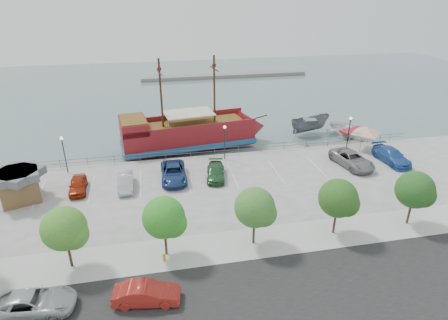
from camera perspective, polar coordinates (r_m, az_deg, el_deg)
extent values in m
plane|color=slate|center=(40.08, 1.98, -4.96)|extent=(160.00, 160.00, 0.00)
cube|color=black|center=(27.25, 10.23, -19.61)|extent=(100.00, 8.00, 0.04)
cube|color=#B2B2B2|center=(31.49, 6.28, -12.22)|extent=(100.00, 4.00, 0.05)
cylinder|color=#585B5F|center=(46.05, -0.21, 1.90)|extent=(50.00, 0.06, 0.06)
cylinder|color=#585B5F|center=(46.20, -0.21, 1.44)|extent=(50.00, 0.06, 0.06)
cube|color=gray|center=(92.72, 0.16, 12.72)|extent=(40.00, 3.00, 0.80)
cube|color=maroon|center=(50.15, -5.50, 3.86)|extent=(17.70, 7.59, 2.79)
cube|color=#1D5A96|center=(50.48, -5.46, 2.89)|extent=(18.06, 7.95, 0.64)
cone|color=maroon|center=(52.98, 4.47, 5.06)|extent=(4.08, 5.55, 5.14)
cube|color=maroon|center=(48.39, -13.65, 5.16)|extent=(3.90, 5.74, 1.50)
cube|color=brown|center=(48.14, -13.75, 6.06)|extent=(3.63, 5.28, 0.13)
cube|color=brown|center=(49.77, -4.97, 5.49)|extent=(14.43, 6.53, 0.16)
cube|color=maroon|center=(51.92, -6.28, 6.63)|extent=(17.01, 2.50, 0.75)
cube|color=maroon|center=(47.19, -4.82, 4.81)|extent=(17.01, 2.50, 0.75)
cylinder|color=#382111|center=(49.36, -1.48, 10.67)|extent=(0.29, 0.29, 8.78)
cylinder|color=#382111|center=(47.78, -9.58, 9.85)|extent=(0.29, 0.29, 8.78)
cylinder|color=#382111|center=(48.77, -1.52, 13.72)|extent=(0.58, 3.20, 0.15)
cylinder|color=#382111|center=(47.17, -9.81, 12.99)|extent=(0.58, 3.20, 0.15)
cube|color=beige|center=(49.21, -5.40, 7.15)|extent=(6.70, 4.86, 0.13)
cylinder|color=#382111|center=(52.85, 5.26, 6.46)|extent=(2.67, 0.53, 0.63)
imported|color=slate|center=(56.98, 12.91, 5.09)|extent=(6.74, 3.50, 2.49)
imported|color=white|center=(57.36, 19.03, 4.00)|extent=(7.48, 8.96, 1.60)
cube|color=gray|center=(47.79, -18.73, -0.89)|extent=(7.88, 4.72, 0.43)
cube|color=gray|center=(49.95, 8.31, 1.34)|extent=(7.40, 4.19, 0.41)
cube|color=#675F57|center=(53.19, 16.76, 2.02)|extent=(7.75, 2.46, 0.44)
cube|color=brown|center=(41.29, -28.64, -3.83)|extent=(4.15, 4.15, 2.44)
cube|color=#55565D|center=(40.67, -29.07, -1.97)|extent=(4.70, 4.70, 0.78)
cylinder|color=slate|center=(51.31, 18.65, 3.18)|extent=(0.07, 0.07, 2.18)
cylinder|color=slate|center=(52.61, 21.10, 3.33)|extent=(0.07, 0.07, 2.18)
cylinder|color=slate|center=(49.26, 20.06, 2.07)|extent=(0.07, 0.07, 2.18)
cylinder|color=slate|center=(50.62, 22.57, 2.26)|extent=(0.07, 0.07, 2.18)
pyramid|color=white|center=(50.29, 20.93, 4.76)|extent=(4.17, 4.17, 0.89)
imported|color=#A4A9AC|center=(28.11, -27.24, -18.83)|extent=(5.54, 2.85, 1.50)
imported|color=#B0251E|center=(26.43, -11.72, -19.33)|extent=(4.55, 2.16, 1.44)
cylinder|color=gold|center=(29.60, -9.09, -14.57)|extent=(0.22, 0.22, 0.55)
sphere|color=gold|center=(29.42, -9.13, -14.13)|extent=(0.24, 0.24, 0.24)
cylinder|color=black|center=(44.77, -23.09, 0.56)|extent=(0.12, 0.12, 4.00)
sphere|color=#FFF2CC|center=(44.02, -23.54, 3.05)|extent=(0.36, 0.36, 0.36)
cylinder|color=black|center=(44.47, 0.11, 2.50)|extent=(0.12, 0.12, 4.00)
sphere|color=#FFF2CC|center=(43.71, 0.11, 5.05)|extent=(0.36, 0.36, 0.36)
cylinder|color=black|center=(49.97, 18.43, 3.76)|extent=(0.12, 0.12, 4.00)
sphere|color=#FFF2CC|center=(49.30, 18.76, 6.03)|extent=(0.36, 0.36, 0.36)
cylinder|color=#473321|center=(30.48, -22.46, -13.15)|extent=(0.20, 0.20, 2.20)
sphere|color=#3E7426|center=(29.19, -23.19, -9.56)|extent=(3.20, 3.20, 3.20)
sphere|color=#3E7426|center=(29.03, -21.99, -10.49)|extent=(2.20, 2.20, 2.20)
cylinder|color=#473321|center=(29.72, -8.87, -12.34)|extent=(0.20, 0.20, 2.20)
sphere|color=#2A7820|center=(28.40, -9.17, -8.63)|extent=(3.20, 3.20, 3.20)
sphere|color=#2A7820|center=(28.39, -7.86, -9.53)|extent=(2.20, 2.20, 2.20)
cylinder|color=#473321|center=(30.60, 4.55, -10.86)|extent=(0.20, 0.20, 2.20)
sphere|color=#376A29|center=(29.31, 4.70, -7.21)|extent=(3.20, 3.20, 3.20)
sphere|color=#376A29|center=(29.44, 5.97, -8.03)|extent=(2.20, 2.20, 2.20)
cylinder|color=#473321|center=(32.96, 16.50, -9.04)|extent=(0.20, 0.20, 2.20)
sphere|color=#26501A|center=(31.78, 17.00, -5.59)|extent=(3.20, 3.20, 3.20)
sphere|color=#26501A|center=(32.03, 18.11, -6.33)|extent=(2.20, 2.20, 2.20)
cylinder|color=#473321|center=(36.54, 26.38, -7.22)|extent=(0.20, 0.20, 2.20)
sphere|color=#204A1A|center=(35.47, 27.07, -4.05)|extent=(3.20, 3.20, 3.20)
sphere|color=#204A1A|center=(35.81, 27.99, -4.72)|extent=(2.20, 2.20, 2.20)
imported|color=#98280C|center=(40.77, -21.39, -3.55)|extent=(1.89, 4.19, 1.40)
imported|color=#B3B7C4|center=(39.81, -14.76, -3.27)|extent=(1.58, 4.30, 1.41)
imported|color=navy|center=(40.54, -7.70, -1.94)|extent=(2.75, 5.76, 1.59)
imported|color=#2A5C32|center=(40.59, -1.28, -1.86)|extent=(2.68, 4.91, 1.35)
imported|color=gray|center=(45.69, 18.91, 0.11)|extent=(3.74, 6.34, 1.65)
imported|color=#2755A5|center=(48.39, 24.17, 0.59)|extent=(2.61, 5.72, 1.62)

